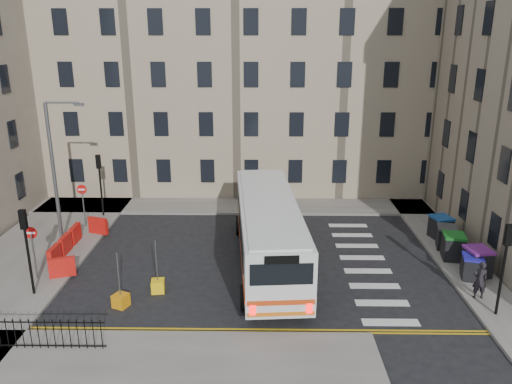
{
  "coord_description": "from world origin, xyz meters",
  "views": [
    {
      "loc": [
        -1.41,
        -24.45,
        11.57
      ],
      "look_at": [
        -1.81,
        2.7,
        3.0
      ],
      "focal_mm": 35.0,
      "sensor_mm": 36.0,
      "label": 1
    }
  ],
  "objects_px": {
    "wheelie_bin_e": "(441,227)",
    "bollard_chevron": "(121,300)",
    "bus": "(268,229)",
    "bollard_yellow": "(158,286)",
    "wheelie_bin_b": "(477,261)",
    "streetlamp": "(54,172)",
    "wheelie_bin_d": "(446,237)",
    "wheelie_bin_a": "(472,267)",
    "pedestrian": "(480,280)",
    "wheelie_bin_c": "(453,246)"
  },
  "relations": [
    {
      "from": "pedestrian",
      "to": "wheelie_bin_b",
      "type": "bearing_deg",
      "value": -109.52
    },
    {
      "from": "streetlamp",
      "to": "bus",
      "type": "xyz_separation_m",
      "value": [
        11.87,
        -2.42,
        -2.35
      ]
    },
    {
      "from": "streetlamp",
      "to": "wheelie_bin_e",
      "type": "height_order",
      "value": "streetlamp"
    },
    {
      "from": "wheelie_bin_e",
      "to": "bollard_chevron",
      "type": "distance_m",
      "value": 18.47
    },
    {
      "from": "wheelie_bin_c",
      "to": "wheelie_bin_e",
      "type": "relative_size",
      "value": 0.99
    },
    {
      "from": "wheelie_bin_b",
      "to": "bollard_chevron",
      "type": "xyz_separation_m",
      "value": [
        -16.95,
        -3.09,
        -0.55
      ]
    },
    {
      "from": "bus",
      "to": "bollard_yellow",
      "type": "relative_size",
      "value": 21.42
    },
    {
      "from": "wheelie_bin_a",
      "to": "bollard_yellow",
      "type": "height_order",
      "value": "wheelie_bin_a"
    },
    {
      "from": "streetlamp",
      "to": "wheelie_bin_a",
      "type": "height_order",
      "value": "streetlamp"
    },
    {
      "from": "streetlamp",
      "to": "pedestrian",
      "type": "xyz_separation_m",
      "value": [
        21.37,
        -6.13,
        -3.29
      ]
    },
    {
      "from": "wheelie_bin_d",
      "to": "wheelie_bin_c",
      "type": "bearing_deg",
      "value": -81.7
    },
    {
      "from": "bus",
      "to": "bollard_yellow",
      "type": "height_order",
      "value": "bus"
    },
    {
      "from": "wheelie_bin_d",
      "to": "bollard_yellow",
      "type": "height_order",
      "value": "wheelie_bin_d"
    },
    {
      "from": "wheelie_bin_a",
      "to": "pedestrian",
      "type": "bearing_deg",
      "value": -88.75
    },
    {
      "from": "wheelie_bin_b",
      "to": "wheelie_bin_e",
      "type": "bearing_deg",
      "value": 83.97
    },
    {
      "from": "streetlamp",
      "to": "bus",
      "type": "distance_m",
      "value": 12.34
    },
    {
      "from": "streetlamp",
      "to": "wheelie_bin_b",
      "type": "relative_size",
      "value": 5.76
    },
    {
      "from": "bus",
      "to": "wheelie_bin_c",
      "type": "relative_size",
      "value": 9.09
    },
    {
      "from": "pedestrian",
      "to": "bollard_chevron",
      "type": "distance_m",
      "value": 16.12
    },
    {
      "from": "wheelie_bin_c",
      "to": "bus",
      "type": "bearing_deg",
      "value": -167.25
    },
    {
      "from": "streetlamp",
      "to": "wheelie_bin_e",
      "type": "relative_size",
      "value": 5.68
    },
    {
      "from": "streetlamp",
      "to": "pedestrian",
      "type": "bearing_deg",
      "value": -16.01
    },
    {
      "from": "wheelie_bin_b",
      "to": "bus",
      "type": "bearing_deg",
      "value": 163.94
    },
    {
      "from": "wheelie_bin_c",
      "to": "bollard_yellow",
      "type": "relative_size",
      "value": 2.36
    },
    {
      "from": "wheelie_bin_c",
      "to": "streetlamp",
      "type": "bearing_deg",
      "value": -175.16
    },
    {
      "from": "wheelie_bin_a",
      "to": "wheelie_bin_b",
      "type": "xyz_separation_m",
      "value": [
        0.42,
        0.44,
        0.1
      ]
    },
    {
      "from": "bollard_yellow",
      "to": "bollard_chevron",
      "type": "bearing_deg",
      "value": -135.26
    },
    {
      "from": "streetlamp",
      "to": "wheelie_bin_b",
      "type": "xyz_separation_m",
      "value": [
        22.24,
        -3.77,
        -3.48
      ]
    },
    {
      "from": "wheelie_bin_e",
      "to": "bollard_yellow",
      "type": "relative_size",
      "value": 2.39
    },
    {
      "from": "streetlamp",
      "to": "wheelie_bin_d",
      "type": "relative_size",
      "value": 5.91
    },
    {
      "from": "wheelie_bin_c",
      "to": "pedestrian",
      "type": "distance_m",
      "value": 4.22
    },
    {
      "from": "streetlamp",
      "to": "bollard_yellow",
      "type": "relative_size",
      "value": 13.57
    },
    {
      "from": "bollard_yellow",
      "to": "bollard_chevron",
      "type": "xyz_separation_m",
      "value": [
        -1.38,
        -1.37,
        0.0
      ]
    },
    {
      "from": "wheelie_bin_e",
      "to": "wheelie_bin_d",
      "type": "bearing_deg",
      "value": -112.13
    },
    {
      "from": "wheelie_bin_c",
      "to": "pedestrian",
      "type": "xyz_separation_m",
      "value": [
        -0.35,
        -4.2,
        0.21
      ]
    },
    {
      "from": "wheelie_bin_b",
      "to": "bollard_chevron",
      "type": "distance_m",
      "value": 17.24
    },
    {
      "from": "bus",
      "to": "bollard_yellow",
      "type": "bearing_deg",
      "value": -153.59
    },
    {
      "from": "streetlamp",
      "to": "wheelie_bin_c",
      "type": "bearing_deg",
      "value": -5.08
    },
    {
      "from": "wheelie_bin_e",
      "to": "pedestrian",
      "type": "bearing_deg",
      "value": -110.41
    },
    {
      "from": "bus",
      "to": "wheelie_bin_c",
      "type": "xyz_separation_m",
      "value": [
        9.85,
        0.49,
        -1.14
      ]
    },
    {
      "from": "bollard_yellow",
      "to": "wheelie_bin_c",
      "type": "bearing_deg",
      "value": 13.34
    },
    {
      "from": "wheelie_bin_b",
      "to": "pedestrian",
      "type": "height_order",
      "value": "pedestrian"
    },
    {
      "from": "wheelie_bin_a",
      "to": "wheelie_bin_e",
      "type": "distance_m",
      "value": 5.15
    },
    {
      "from": "streetlamp",
      "to": "wheelie_bin_e",
      "type": "distance_m",
      "value": 22.32
    },
    {
      "from": "wheelie_bin_e",
      "to": "bollard_chevron",
      "type": "xyz_separation_m",
      "value": [
        -16.74,
        -7.79,
        -0.52
      ]
    },
    {
      "from": "bollard_chevron",
      "to": "wheelie_bin_a",
      "type": "bearing_deg",
      "value": 9.11
    },
    {
      "from": "streetlamp",
      "to": "wheelie_bin_b",
      "type": "height_order",
      "value": "streetlamp"
    },
    {
      "from": "wheelie_bin_d",
      "to": "streetlamp",
      "type": "bearing_deg",
      "value": -167.86
    },
    {
      "from": "wheelie_bin_d",
      "to": "bollard_chevron",
      "type": "relative_size",
      "value": 2.3
    },
    {
      "from": "bollard_chevron",
      "to": "streetlamp",
      "type": "bearing_deg",
      "value": 127.59
    }
  ]
}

